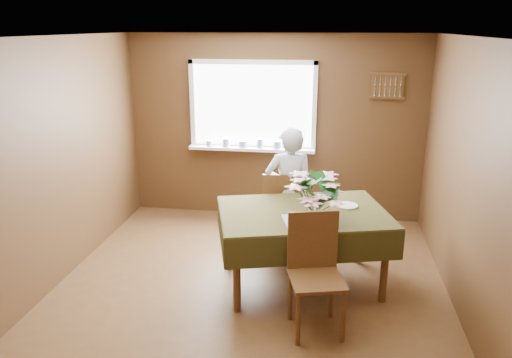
# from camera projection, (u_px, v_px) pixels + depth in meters

# --- Properties ---
(floor) EXTENTS (4.50, 4.50, 0.00)m
(floor) POSITION_uv_depth(u_px,v_px,m) (248.00, 294.00, 5.02)
(floor) COLOR #4E331A
(floor) RESTS_ON ground
(ceiling) EXTENTS (4.50, 4.50, 0.00)m
(ceiling) POSITION_uv_depth(u_px,v_px,m) (246.00, 37.00, 4.28)
(ceiling) COLOR white
(ceiling) RESTS_ON wall_back
(wall_back) EXTENTS (4.00, 0.00, 4.00)m
(wall_back) POSITION_uv_depth(u_px,v_px,m) (275.00, 128.00, 6.78)
(wall_back) COLOR brown
(wall_back) RESTS_ON floor
(wall_front) EXTENTS (4.00, 0.00, 4.00)m
(wall_front) POSITION_uv_depth(u_px,v_px,m) (174.00, 303.00, 2.53)
(wall_front) COLOR brown
(wall_front) RESTS_ON floor
(wall_left) EXTENTS (0.00, 4.50, 4.50)m
(wall_left) POSITION_uv_depth(u_px,v_px,m) (48.00, 167.00, 4.94)
(wall_left) COLOR brown
(wall_left) RESTS_ON floor
(wall_right) EXTENTS (0.00, 4.50, 4.50)m
(wall_right) POSITION_uv_depth(u_px,v_px,m) (472.00, 186.00, 4.37)
(wall_right) COLOR brown
(wall_right) RESTS_ON floor
(window_assembly) EXTENTS (1.72, 0.20, 1.22)m
(window_assembly) POSITION_uv_depth(u_px,v_px,m) (252.00, 121.00, 6.74)
(window_assembly) COLOR white
(window_assembly) RESTS_ON wall_back
(spoon_rack) EXTENTS (0.44, 0.05, 0.33)m
(spoon_rack) POSITION_uv_depth(u_px,v_px,m) (388.00, 86.00, 6.36)
(spoon_rack) COLOR brown
(spoon_rack) RESTS_ON wall_back
(dining_table) EXTENTS (1.91, 1.54, 0.82)m
(dining_table) POSITION_uv_depth(u_px,v_px,m) (303.00, 220.00, 5.03)
(dining_table) COLOR brown
(dining_table) RESTS_ON floor
(chair_far) EXTENTS (0.46, 0.46, 0.98)m
(chair_far) POSITION_uv_depth(u_px,v_px,m) (280.00, 208.00, 5.85)
(chair_far) COLOR brown
(chair_far) RESTS_ON floor
(chair_near) EXTENTS (0.55, 0.55, 1.05)m
(chair_near) POSITION_uv_depth(u_px,v_px,m) (315.00, 268.00, 4.36)
(chair_near) COLOR brown
(chair_near) RESTS_ON floor
(seated_woman) EXTENTS (0.62, 0.47, 1.52)m
(seated_woman) POSITION_uv_depth(u_px,v_px,m) (289.00, 192.00, 5.74)
(seated_woman) COLOR white
(seated_woman) RESTS_ON floor
(flower_bouquet) EXTENTS (0.51, 0.51, 0.44)m
(flower_bouquet) POSITION_uv_depth(u_px,v_px,m) (315.00, 194.00, 4.64)
(flower_bouquet) COLOR white
(flower_bouquet) RESTS_ON dining_table
(side_plate) EXTENTS (0.30, 0.30, 0.01)m
(side_plate) POSITION_uv_depth(u_px,v_px,m) (347.00, 206.00, 5.13)
(side_plate) COLOR white
(side_plate) RESTS_ON dining_table
(table_knife) EXTENTS (0.09, 0.21, 0.00)m
(table_knife) POSITION_uv_depth(u_px,v_px,m) (326.00, 217.00, 4.81)
(table_knife) COLOR silver
(table_knife) RESTS_ON dining_table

